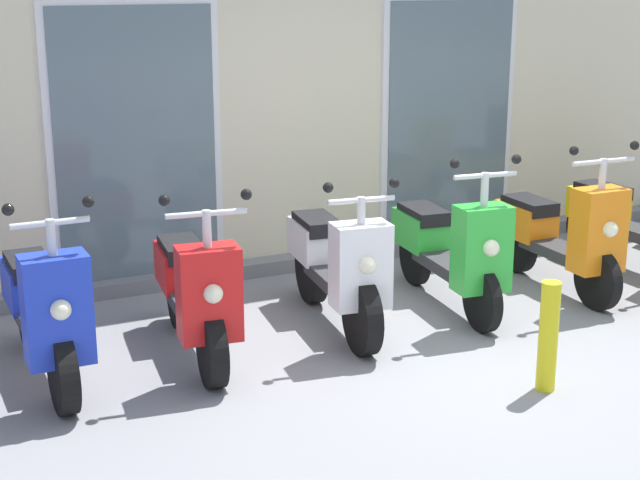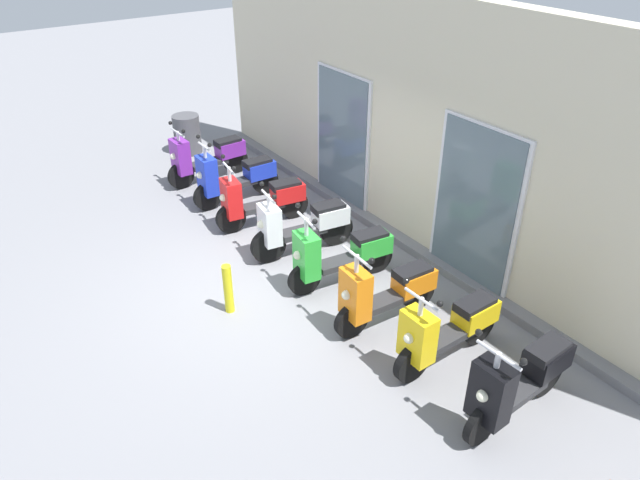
% 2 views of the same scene
% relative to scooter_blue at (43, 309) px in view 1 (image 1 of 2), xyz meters
% --- Properties ---
extents(ground_plane, '(40.00, 40.00, 0.00)m').
position_rel_scooter_blue_xyz_m(ground_plane, '(2.52, -0.93, -0.47)').
color(ground_plane, gray).
extents(storefront_facade, '(10.40, 0.50, 3.65)m').
position_rel_scooter_blue_xyz_m(storefront_facade, '(2.52, 1.69, 1.30)').
color(storefront_facade, beige).
rests_on(storefront_facade, ground_plane).
extents(scooter_blue, '(0.51, 1.61, 1.28)m').
position_rel_scooter_blue_xyz_m(scooter_blue, '(0.00, 0.00, 0.00)').
color(scooter_blue, black).
rests_on(scooter_blue, ground_plane).
extents(scooter_red, '(0.60, 1.58, 1.24)m').
position_rel_scooter_blue_xyz_m(scooter_red, '(0.98, -0.03, -0.02)').
color(scooter_red, black).
rests_on(scooter_red, ground_plane).
extents(scooter_white, '(0.59, 1.65, 1.19)m').
position_rel_scooter_blue_xyz_m(scooter_white, '(2.07, 0.04, -0.01)').
color(scooter_white, black).
rests_on(scooter_white, ground_plane).
extents(scooter_green, '(0.58, 1.62, 1.27)m').
position_rel_scooter_blue_xyz_m(scooter_green, '(3.04, 0.03, 0.01)').
color(scooter_green, black).
rests_on(scooter_green, ground_plane).
extents(scooter_orange, '(0.63, 1.53, 1.28)m').
position_rel_scooter_blue_xyz_m(scooter_orange, '(4.06, -0.03, 0.01)').
color(scooter_orange, black).
rests_on(scooter_orange, ground_plane).
extents(scooter_yellow, '(0.56, 1.58, 1.23)m').
position_rel_scooter_blue_xyz_m(scooter_yellow, '(5.00, 0.10, -0.01)').
color(scooter_yellow, black).
rests_on(scooter_yellow, ground_plane).
extents(curb_bollard, '(0.12, 0.12, 0.70)m').
position_rel_scooter_blue_xyz_m(curb_bollard, '(2.74, -1.52, -0.12)').
color(curb_bollard, yellow).
rests_on(curb_bollard, ground_plane).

